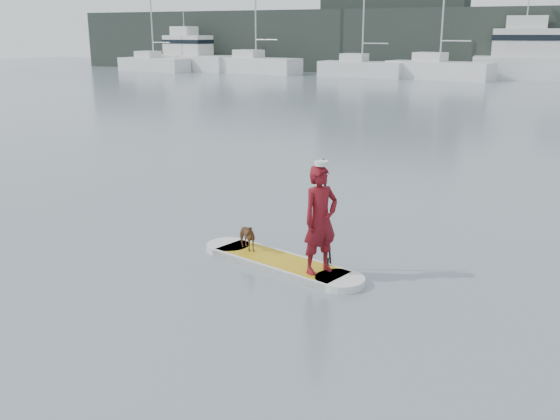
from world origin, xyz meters
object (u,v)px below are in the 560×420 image
at_px(sailboat_d, 439,68).
at_px(motor_yacht_b, 192,54).
at_px(motor_yacht_a, 538,56).
at_px(sailboat_c, 361,68).
at_px(dog, 245,236).
at_px(paddler, 320,220).
at_px(sailboat_b, 255,63).
at_px(sailboat_a, 153,63).
at_px(paddleboard, 280,263).

distance_m(sailboat_d, motor_yacht_b, 25.65).
height_order(motor_yacht_a, motor_yacht_b, motor_yacht_a).
bearing_deg(sailboat_c, sailboat_d, 5.22).
bearing_deg(dog, sailboat_d, 40.13).
relative_size(paddler, sailboat_b, 0.13).
distance_m(motor_yacht_a, motor_yacht_b, 33.18).
height_order(sailboat_a, sailboat_c, sailboat_a).
xyz_separation_m(sailboat_a, sailboat_c, (21.86, 0.58, 0.01)).
height_order(paddleboard, sailboat_b, sailboat_b).
relative_size(sailboat_a, motor_yacht_a, 0.97).
relative_size(paddleboard, motor_yacht_a, 0.27).
bearing_deg(paddler, dog, 105.16).
height_order(sailboat_a, sailboat_d, sailboat_d).
xyz_separation_m(sailboat_d, motor_yacht_a, (7.56, 3.30, 0.99)).
bearing_deg(sailboat_c, motor_yacht_a, 17.50).
bearing_deg(dog, sailboat_c, 48.41).
xyz_separation_m(sailboat_a, motor_yacht_b, (3.04, 2.49, 0.85)).
height_order(paddleboard, sailboat_c, sailboat_c).
relative_size(sailboat_a, motor_yacht_b, 1.23).
distance_m(sailboat_b, motor_yacht_a, 25.38).
relative_size(sailboat_a, sailboat_b, 0.84).
relative_size(paddler, sailboat_d, 0.13).
relative_size(paddler, motor_yacht_a, 0.15).
xyz_separation_m(dog, sailboat_a, (-34.02, 44.44, 0.43)).
height_order(paddler, sailboat_b, sailboat_b).
relative_size(sailboat_b, sailboat_d, 1.03).
height_order(sailboat_b, sailboat_d, sailboat_b).
bearing_deg(motor_yacht_a, paddler, -96.35).
height_order(sailboat_d, motor_yacht_a, sailboat_d).
height_order(paddler, motor_yacht_a, motor_yacht_a).
distance_m(sailboat_b, sailboat_d, 17.68).
relative_size(sailboat_b, motor_yacht_b, 1.46).
bearing_deg(paddleboard, sailboat_c, 121.89).
relative_size(sailboat_c, motor_yacht_a, 0.93).
relative_size(paddleboard, sailboat_c, 0.29).
height_order(dog, sailboat_d, sailboat_d).
relative_size(sailboat_d, motor_yacht_a, 1.12).
bearing_deg(sailboat_b, motor_yacht_a, 16.40).
height_order(sailboat_b, sailboat_c, sailboat_b).
distance_m(sailboat_c, motor_yacht_a, 14.77).
height_order(paddler, motor_yacht_b, motor_yacht_b).
relative_size(paddleboard, sailboat_b, 0.24).
relative_size(dog, motor_yacht_a, 0.05).
relative_size(sailboat_c, motor_yacht_b, 1.18).
bearing_deg(paddler, sailboat_a, 69.51).
distance_m(sailboat_b, motor_yacht_b, 8.01).
distance_m(paddler, motor_yacht_b, 57.51).
relative_size(paddleboard, sailboat_a, 0.28).
bearing_deg(paddleboard, sailboat_b, 133.30).
height_order(sailboat_a, sailboat_b, sailboat_b).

